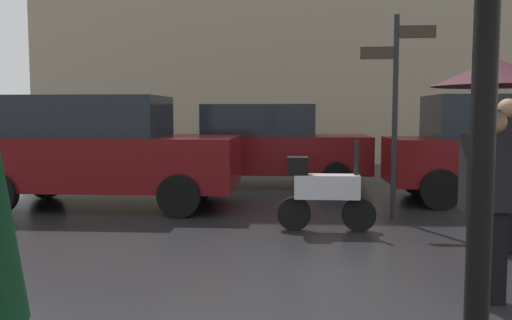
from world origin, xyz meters
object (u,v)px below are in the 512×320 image
(pedestrian_with_bag, at_px, (507,167))
(parked_scooter, at_px, (323,191))
(parked_car_distant, at_px, (101,150))
(street_signpost, at_px, (396,97))
(parked_car_right, at_px, (266,144))
(parked_car_left, at_px, (501,148))
(pedestrian_with_umbrella, at_px, (494,111))

(pedestrian_with_bag, xyz_separation_m, parked_scooter, (-2.01, 1.03, -0.45))
(parked_car_distant, bearing_deg, street_signpost, -19.05)
(parked_scooter, relative_size, parked_car_right, 0.30)
(pedestrian_with_bag, xyz_separation_m, parked_car_left, (1.28, 3.61, -0.02))
(pedestrian_with_umbrella, relative_size, parked_car_distant, 0.46)
(pedestrian_with_bag, height_order, street_signpost, street_signpost)
(street_signpost, bearing_deg, pedestrian_with_bag, -63.48)
(parked_car_distant, height_order, street_signpost, street_signpost)
(parked_car_right, bearing_deg, parked_car_left, 153.25)
(street_signpost, bearing_deg, parked_car_distant, 169.95)
(pedestrian_with_bag, bearing_deg, parked_car_left, 153.11)
(parked_car_distant, bearing_deg, parked_scooter, -33.21)
(pedestrian_with_bag, distance_m, parked_scooter, 2.30)
(pedestrian_with_bag, height_order, parked_car_distant, parked_car_distant)
(pedestrian_with_umbrella, height_order, parked_car_distant, pedestrian_with_umbrella)
(pedestrian_with_umbrella, relative_size, parked_scooter, 1.53)
(parked_car_left, height_order, parked_car_distant, parked_car_left)
(parked_scooter, distance_m, street_signpost, 1.86)
(parked_car_right, bearing_deg, pedestrian_with_bag, 116.90)
(parked_scooter, relative_size, street_signpost, 0.44)
(pedestrian_with_bag, xyz_separation_m, street_signpost, (-0.92, 1.84, 0.84))
(pedestrian_with_umbrella, distance_m, parked_car_left, 5.70)
(pedestrian_with_umbrella, bearing_deg, pedestrian_with_bag, -106.28)
(parked_scooter, distance_m, parked_car_right, 4.76)
(pedestrian_with_umbrella, xyz_separation_m, parked_car_left, (2.04, 5.28, -0.64))
(parked_car_left, bearing_deg, parked_scooter, -131.01)
(pedestrian_with_umbrella, relative_size, parked_car_left, 0.50)
(parked_car_left, distance_m, parked_car_distant, 7.02)
(parked_car_right, height_order, street_signpost, street_signpost)
(pedestrian_with_umbrella, relative_size, parked_car_right, 0.47)
(parked_car_right, distance_m, parked_car_distant, 4.00)
(parked_car_right, bearing_deg, street_signpost, 117.63)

